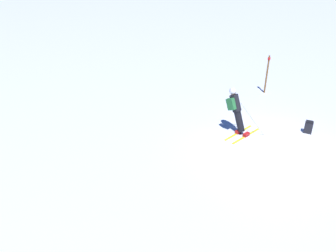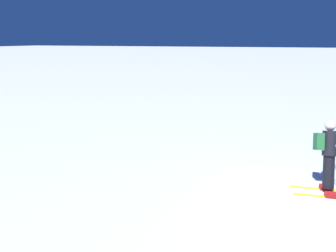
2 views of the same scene
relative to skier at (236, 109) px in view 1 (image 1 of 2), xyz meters
The scene contains 4 objects.
ground_plane 1.85m from the skier, behind, with size 300.00×300.00×0.00m, color white.
skier is the anchor object (origin of this frame).
spare_backpack 2.97m from the skier, 128.45° to the right, with size 0.37×0.33×0.50m.
trail_marker 4.78m from the skier, 65.22° to the right, with size 0.13×0.13×1.91m.
Camera 1 is at (-6.07, 8.94, 6.12)m, focal length 35.00 mm.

